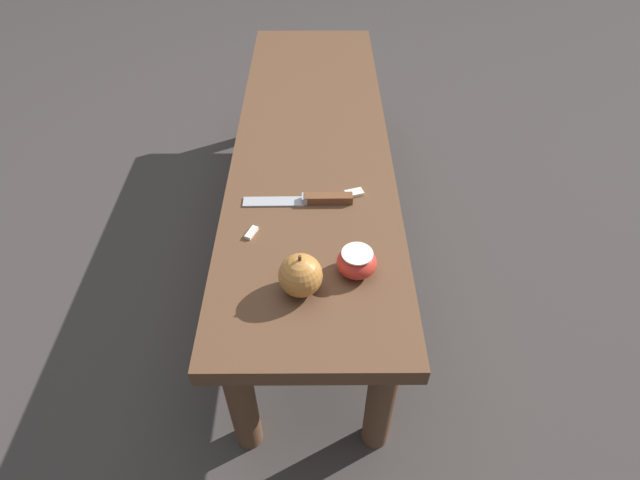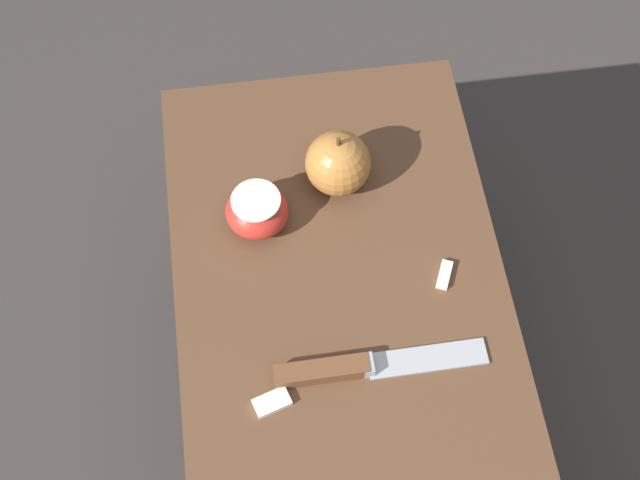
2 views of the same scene
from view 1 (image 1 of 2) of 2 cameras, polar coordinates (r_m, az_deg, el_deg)
name	(u,v)px [view 1 (image 1 of 2)]	position (r m, az deg, el deg)	size (l,w,h in m)	color
ground_plane	(313,239)	(1.59, -0.77, 0.06)	(8.00, 8.00, 0.00)	#383330
wooden_bench	(312,154)	(1.38, -0.90, 9.75)	(1.40, 0.40, 0.38)	brown
knife	(314,199)	(1.14, -0.71, 4.67)	(0.03, 0.25, 0.02)	#9EA0A5
apple_whole	(300,275)	(0.93, -2.24, -4.06)	(0.08, 0.08, 0.09)	#B27233
apple_cut	(357,262)	(0.97, 4.22, -2.54)	(0.08, 0.08, 0.05)	red
apple_slice_near_knife	(251,233)	(1.07, -7.84, 0.84)	(0.04, 0.03, 0.01)	white
apple_slice_center	(354,193)	(1.16, 3.92, 5.39)	(0.03, 0.05, 0.01)	white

